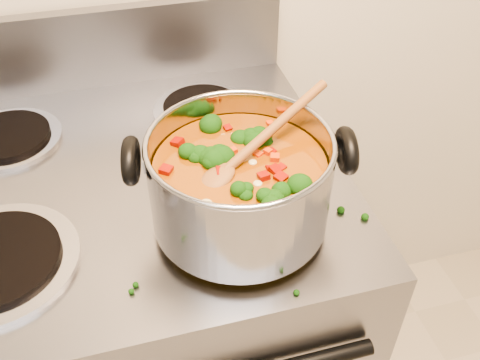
# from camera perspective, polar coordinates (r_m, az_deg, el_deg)

# --- Properties ---
(electric_range) EXTENTS (0.76, 0.69, 1.08)m
(electric_range) POSITION_cam_1_polar(r_m,az_deg,el_deg) (1.26, -9.87, -15.30)
(electric_range) COLOR gray
(electric_range) RESTS_ON ground
(stockpot) EXTENTS (0.32, 0.26, 0.16)m
(stockpot) POSITION_cam_1_polar(r_m,az_deg,el_deg) (0.76, -0.02, -0.29)
(stockpot) COLOR #9F9FA7
(stockpot) RESTS_ON electric_range
(wooden_spoon) EXTENTS (0.23, 0.15, 0.08)m
(wooden_spoon) POSITION_cam_1_polar(r_m,az_deg,el_deg) (0.73, 0.62, 2.93)
(wooden_spoon) COLOR brown
(wooden_spoon) RESTS_ON stockpot
(cooktop_crumbs) EXTENTS (0.20, 0.35, 0.01)m
(cooktop_crumbs) POSITION_cam_1_polar(r_m,az_deg,el_deg) (0.84, 2.20, -2.51)
(cooktop_crumbs) COLOR black
(cooktop_crumbs) RESTS_ON electric_range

